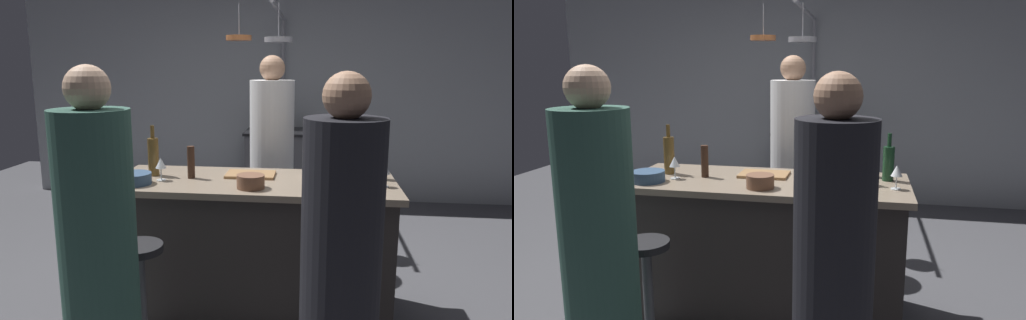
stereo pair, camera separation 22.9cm
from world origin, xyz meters
The scene contains 21 objects.
ground_plane centered at (0.00, 0.00, 0.00)m, with size 9.00×9.00×0.00m, color #4C4C51.
back_wall centered at (0.00, 2.85, 1.30)m, with size 6.40×0.16×2.60m, color #9EA3A8.
kitchen_island centered at (0.00, 0.00, 0.45)m, with size 1.80×0.72×0.90m.
stove_range centered at (0.00, 2.45, 0.45)m, with size 0.80×0.64×0.89m.
chef centered at (0.04, 0.88, 0.79)m, with size 0.36×0.36×1.70m.
bar_stool_right centered at (0.51, -0.62, 0.38)m, with size 0.28×0.28×0.68m.
guest_right centered at (0.50, -1.01, 0.74)m, with size 0.34×0.34×1.60m.
bar_stool_left centered at (-0.53, -0.62, 0.38)m, with size 0.28×0.28×0.68m.
guest_left centered at (-0.56, -1.01, 0.75)m, with size 0.34×0.34×1.62m.
overhead_pot_rack centered at (-0.05, 1.94, 1.62)m, with size 0.59×1.53×2.17m.
cutting_board centered at (-0.03, 0.11, 0.91)m, with size 0.32×0.22×0.02m, color #997047.
pepper_mill centered at (-0.40, 0.00, 1.01)m, with size 0.05×0.05×0.21m, color #382319.
wine_bottle_red centered at (0.60, 0.25, 1.02)m, with size 0.07×0.07×0.31m.
wine_bottle_green centered at (0.77, 0.14, 1.02)m, with size 0.07×0.07×0.30m.
wine_bottle_amber centered at (-0.67, 0.05, 1.03)m, with size 0.07×0.07×0.33m.
wine_bottle_rose centered at (0.58, 0.02, 1.02)m, with size 0.07×0.07×0.30m.
wine_glass_near_left_guest centered at (0.80, -0.08, 1.01)m, with size 0.07×0.07×0.15m.
wine_glass_near_right_guest centered at (-0.58, -0.09, 1.01)m, with size 0.07×0.07×0.15m.
mixing_bowl_steel centered at (0.39, 0.11, 0.93)m, with size 0.16×0.16×0.07m, color #B7B7BC.
mixing_bowl_blue centered at (-0.71, -0.19, 0.93)m, with size 0.21×0.21×0.07m, color #334C6B.
mixing_bowl_wooden centered at (0.01, -0.21, 0.94)m, with size 0.17×0.17×0.08m, color brown.
Camera 2 is at (0.61, -2.84, 1.61)m, focal length 32.88 mm.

